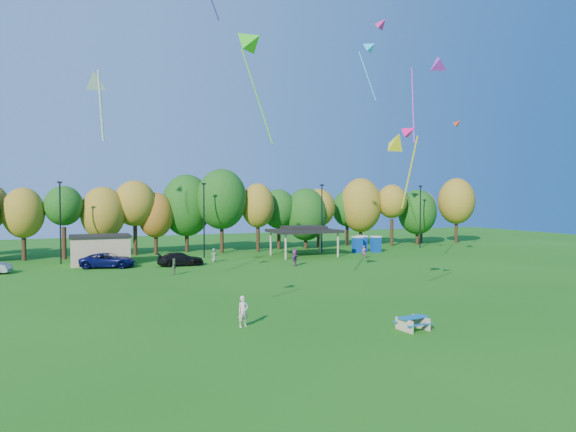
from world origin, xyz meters
name	(u,v)px	position (x,y,z in m)	size (l,w,h in m)	color
ground	(356,348)	(0.00, 0.00, 0.00)	(160.00, 160.00, 0.00)	#19600F
tree_line	(171,209)	(-1.03, 45.51, 5.91)	(93.57, 10.55, 11.15)	black
lamp_posts	(204,218)	(2.00, 40.00, 4.90)	(64.50, 0.25, 9.09)	black
utility_building	(100,250)	(-10.00, 38.00, 1.64)	(6.30, 4.30, 3.25)	tan
pavilion	(304,230)	(14.00, 37.00, 3.23)	(8.20, 6.20, 3.77)	tan
porta_potties	(365,244)	(23.44, 37.94, 1.10)	(3.75, 2.58, 2.18)	#0B3B94
picnic_table	(413,322)	(4.58, 1.73, 0.42)	(1.82, 1.56, 0.73)	tan
kite_flyer	(243,311)	(-3.84, 5.96, 0.88)	(0.64, 0.42, 1.75)	beige
car_c	(108,260)	(-9.39, 34.92, 0.77)	(2.56, 5.55, 1.54)	#0B1047
car_d	(180,259)	(-2.11, 33.57, 0.71)	(2.00, 4.92, 1.43)	black
far_person_0	(364,252)	(19.57, 31.79, 0.78)	(0.57, 0.37, 1.55)	#9E4A6E
far_person_1	(174,267)	(-3.94, 27.18, 0.79)	(0.93, 0.39, 1.59)	#69784A
far_person_2	(214,255)	(2.03, 35.33, 0.78)	(0.76, 0.49, 1.55)	#65845A
far_person_3	(295,258)	(9.14, 28.66, 0.91)	(1.68, 0.54, 1.81)	#8B3A81
kite_0	(396,142)	(7.88, 8.21, 11.12)	(1.42, 3.34, 5.53)	yellow
kite_3	(245,41)	(-2.45, 9.81, 17.22)	(3.51, 3.93, 7.54)	green
kite_4	(410,131)	(7.73, 6.51, 11.64)	(1.40, 1.43, 1.16)	#FF0E6D
kite_5	(438,63)	(18.27, 16.90, 19.65)	(3.27, 4.72, 8.50)	#DD2BE9
kite_6	(382,23)	(12.29, 16.91, 22.44)	(1.62, 1.72, 1.39)	#D62377
kite_7	(458,123)	(29.13, 26.69, 16.10)	(1.38, 1.45, 1.16)	#B92F15
kite_8	(95,79)	(-11.64, 2.73, 12.48)	(1.25, 2.18, 3.44)	silver
kite_9	(367,47)	(16.41, 26.16, 23.31)	(2.68, 3.53, 6.43)	#26B2F0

